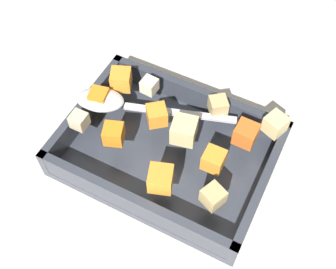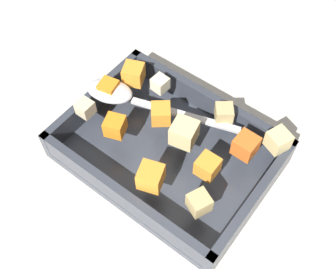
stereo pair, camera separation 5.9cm
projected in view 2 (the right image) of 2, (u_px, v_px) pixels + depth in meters
name	position (u px, v px, depth m)	size (l,w,h in m)	color
ground_plane	(162.00, 155.00, 0.65)	(4.00, 4.00, 0.00)	beige
baking_dish	(168.00, 153.00, 0.63)	(0.30, 0.22, 0.05)	#333842
carrot_chunk_far_left	(134.00, 74.00, 0.65)	(0.03, 0.03, 0.03)	orange
carrot_chunk_near_left	(115.00, 126.00, 0.59)	(0.03, 0.03, 0.03)	orange
carrot_chunk_heap_side	(246.00, 146.00, 0.57)	(0.03, 0.03, 0.03)	orange
carrot_chunk_front_center	(161.00, 114.00, 0.60)	(0.03, 0.03, 0.03)	orange
carrot_chunk_heap_top	(109.00, 89.00, 0.63)	(0.03, 0.03, 0.03)	orange
carrot_chunk_center	(151.00, 177.00, 0.55)	(0.03, 0.03, 0.03)	orange
carrot_chunk_mid_left	(208.00, 166.00, 0.56)	(0.03, 0.03, 0.03)	orange
potato_chunk_mid_right	(224.00, 113.00, 0.61)	(0.03, 0.03, 0.03)	tan
potato_chunk_under_handle	(278.00, 140.00, 0.58)	(0.03, 0.03, 0.03)	#E0CC89
potato_chunk_far_right	(160.00, 84.00, 0.64)	(0.02, 0.02, 0.02)	beige
potato_chunk_corner_se	(199.00, 203.00, 0.53)	(0.03, 0.03, 0.03)	tan
potato_chunk_back_center	(85.00, 108.00, 0.61)	(0.02, 0.02, 0.02)	beige
potato_chunk_near_right	(184.00, 133.00, 0.58)	(0.03, 0.03, 0.03)	#E0CC89
serving_spoon	(118.00, 94.00, 0.63)	(0.24, 0.10, 0.02)	silver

